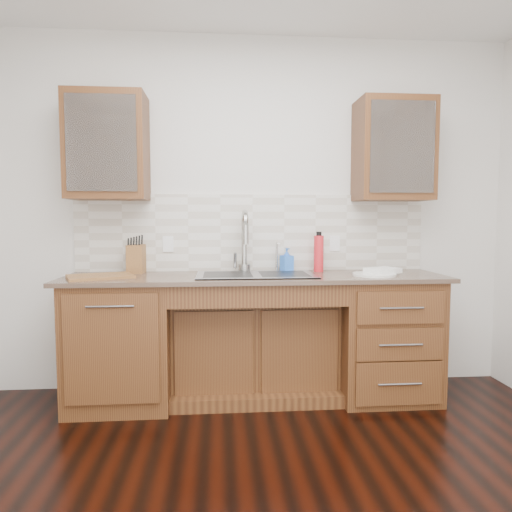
{
  "coord_description": "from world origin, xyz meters",
  "views": [
    {
      "loc": [
        -0.26,
        -1.8,
        1.31
      ],
      "look_at": [
        0.0,
        1.4,
        1.05
      ],
      "focal_mm": 32.0,
      "sensor_mm": 36.0,
      "label": 1
    }
  ],
  "objects": [
    {
      "name": "wall_back",
      "position": [
        0.0,
        1.8,
        1.35
      ],
      "size": [
        4.0,
        0.1,
        2.7
      ],
      "primitive_type": "cube",
      "color": "silver",
      "rests_on": "ground"
    },
    {
      "name": "base_cabinet_left",
      "position": [
        -0.95,
        1.44,
        0.44
      ],
      "size": [
        0.7,
        0.62,
        0.88
      ],
      "primitive_type": "cube",
      "color": "#593014",
      "rests_on": "ground"
    },
    {
      "name": "base_cabinet_center",
      "position": [
        0.0,
        1.53,
        0.35
      ],
      "size": [
        1.2,
        0.44,
        0.7
      ],
      "primitive_type": "cube",
      "color": "#593014",
      "rests_on": "ground"
    },
    {
      "name": "base_cabinet_right",
      "position": [
        0.95,
        1.44,
        0.44
      ],
      "size": [
        0.7,
        0.62,
        0.88
      ],
      "primitive_type": "cube",
      "color": "#593014",
      "rests_on": "ground"
    },
    {
      "name": "countertop",
      "position": [
        0.0,
        1.43,
        0.9
      ],
      "size": [
        2.7,
        0.65,
        0.03
      ],
      "primitive_type": "cube",
      "color": "#84705B",
      "rests_on": "base_cabinet_left"
    },
    {
      "name": "backsplash",
      "position": [
        0.0,
        1.74,
        1.21
      ],
      "size": [
        2.7,
        0.02,
        0.59
      ],
      "primitive_type": "cube",
      "color": "beige",
      "rests_on": "wall_back"
    },
    {
      "name": "sink",
      "position": [
        0.0,
        1.41,
        0.83
      ],
      "size": [
        0.84,
        0.46,
        0.19
      ],
      "primitive_type": "cube",
      "color": "#9E9EA5",
      "rests_on": "countertop"
    },
    {
      "name": "faucet",
      "position": [
        -0.07,
        1.64,
        1.11
      ],
      "size": [
        0.04,
        0.04,
        0.4
      ],
      "primitive_type": "cylinder",
      "color": "#999993",
      "rests_on": "countertop"
    },
    {
      "name": "filter_tap",
      "position": [
        0.18,
        1.65,
        1.03
      ],
      "size": [
        0.02,
        0.02,
        0.24
      ],
      "primitive_type": "cylinder",
      "color": "#999993",
      "rests_on": "countertop"
    },
    {
      "name": "upper_cabinet_left",
      "position": [
        -1.05,
        1.58,
        1.83
      ],
      "size": [
        0.55,
        0.34,
        0.75
      ],
      "primitive_type": "cube",
      "color": "#593014",
      "rests_on": "wall_back"
    },
    {
      "name": "upper_cabinet_right",
      "position": [
        1.05,
        1.58,
        1.83
      ],
      "size": [
        0.55,
        0.34,
        0.75
      ],
      "primitive_type": "cube",
      "color": "#593014",
      "rests_on": "wall_back"
    },
    {
      "name": "outlet_left",
      "position": [
        -0.65,
        1.73,
        1.12
      ],
      "size": [
        0.08,
        0.01,
        0.12
      ],
      "primitive_type": "cube",
      "color": "white",
      "rests_on": "backsplash"
    },
    {
      "name": "outlet_right",
      "position": [
        0.65,
        1.73,
        1.12
      ],
      "size": [
        0.08,
        0.01,
        0.12
      ],
      "primitive_type": "cube",
      "color": "white",
      "rests_on": "backsplash"
    },
    {
      "name": "soap_bottle",
      "position": [
        0.26,
        1.65,
        1.0
      ],
      "size": [
        0.11,
        0.11,
        0.18
      ],
      "primitive_type": "imported",
      "rotation": [
        0.0,
        0.0,
        0.4
      ],
      "color": "blue",
      "rests_on": "countertop"
    },
    {
      "name": "water_bottle",
      "position": [
        0.5,
        1.62,
        1.05
      ],
      "size": [
        0.08,
        0.08,
        0.28
      ],
      "primitive_type": "cylinder",
      "rotation": [
        0.0,
        0.0,
        -0.14
      ],
      "color": "red",
      "rests_on": "countertop"
    },
    {
      "name": "plate",
      "position": [
        0.84,
        1.33,
        0.92
      ],
      "size": [
        0.36,
        0.36,
        0.02
      ],
      "primitive_type": "cylinder",
      "rotation": [
        0.0,
        0.0,
        -0.19
      ],
      "color": "white",
      "rests_on": "countertop"
    },
    {
      "name": "dish_towel",
      "position": [
        0.91,
        1.37,
        0.94
      ],
      "size": [
        0.27,
        0.25,
        0.04
      ],
      "primitive_type": "cube",
      "rotation": [
        0.0,
        0.0,
        0.45
      ],
      "color": "silver",
      "rests_on": "plate"
    },
    {
      "name": "knife_block",
      "position": [
        -0.88,
        1.65,
        1.01
      ],
      "size": [
        0.12,
        0.19,
        0.21
      ],
      "primitive_type": "cube",
      "rotation": [
        0.0,
        0.0,
        -0.03
      ],
      "color": "brown",
      "rests_on": "countertop"
    },
    {
      "name": "cutting_board",
      "position": [
        -1.07,
        1.37,
        0.92
      ],
      "size": [
        0.5,
        0.43,
        0.02
      ],
      "primitive_type": "cube",
      "rotation": [
        0.0,
        0.0,
        0.38
      ],
      "color": "brown",
      "rests_on": "countertop"
    },
    {
      "name": "cup_left_a",
      "position": [
        -1.2,
        1.58,
        1.78
      ],
      "size": [
        0.14,
        0.14,
        0.1
      ],
      "primitive_type": "imported",
      "rotation": [
        0.0,
        0.0,
        0.04
      ],
      "color": "silver",
      "rests_on": "upper_cabinet_left"
    },
    {
      "name": "cup_left_b",
      "position": [
        -0.89,
        1.58,
        1.77
      ],
      "size": [
        0.13,
        0.13,
        0.09
      ],
      "primitive_type": "imported",
      "rotation": [
        0.0,
        0.0,
        -0.41
      ],
      "color": "white",
      "rests_on": "upper_cabinet_left"
    },
    {
      "name": "cup_right_a",
      "position": [
        0.95,
        1.58,
        1.78
      ],
      "size": [
        0.16,
        0.16,
        0.1
      ],
      "primitive_type": "imported",
      "rotation": [
        0.0,
        0.0,
        0.3
      ],
      "color": "silver",
      "rests_on": "upper_cabinet_right"
    },
    {
      "name": "cup_right_b",
      "position": [
        1.12,
        1.58,
        1.77
      ],
      "size": [
        0.12,
        0.12,
        0.09
      ],
      "primitive_type": "imported",
      "rotation": [
        0.0,
        0.0,
        0.36
      ],
      "color": "silver",
      "rests_on": "upper_cabinet_right"
    }
  ]
}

